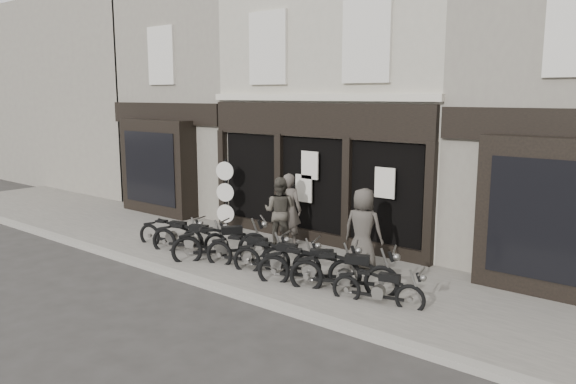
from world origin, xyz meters
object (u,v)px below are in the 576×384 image
Objects in this scene: motorcycle_6 at (345,276)px; motorcycle_7 at (379,291)px; motorcycle_5 at (310,270)px; motorcycle_3 at (248,255)px; motorcycle_0 at (172,236)px; motorcycle_2 at (222,246)px; motorcycle_1 at (191,241)px; motorcycle_4 at (278,261)px; man_right at (363,229)px; man_left at (289,210)px; advert_sign_post at (226,198)px; man_centre at (280,212)px.

motorcycle_6 is 0.91m from motorcycle_7.
motorcycle_3 is at bearing 150.70° from motorcycle_5.
motorcycle_2 is at bearing -14.32° from motorcycle_0.
motorcycle_1 is at bearing 133.52° from motorcycle_2.
motorcycle_4 is 0.97× the size of motorcycle_5.
motorcycle_2 is at bearing 16.71° from man_right.
motorcycle_4 is at bearing 155.76° from motorcycle_6.
motorcycle_0 is at bearing 165.64° from motorcycle_7.
man_left reaches higher than motorcycle_4.
motorcycle_0 is 1.04× the size of man_left.
motorcycle_4 is at bearing -13.47° from motorcycle_3.
motorcycle_1 is 0.92× the size of advert_sign_post.
man_right is (1.29, 1.53, 0.67)m from motorcycle_4.
motorcycle_4 is 1.82m from motorcycle_6.
advert_sign_post is at bearing -17.00° from man_right.
motorcycle_4 is at bearing 145.86° from motorcycle_5.
advert_sign_post is at bearing 147.47° from motorcycle_7.
motorcycle_7 is 2.32m from man_right.
motorcycle_0 reaches higher than motorcycle_7.
man_centre is (-1.50, 1.85, 0.65)m from motorcycle_4.
man_centre is at bearing 30.20° from motorcycle_2.
man_centre is (-2.50, 1.95, 0.62)m from motorcycle_5.
motorcycle_1 is 4.47m from man_right.
advert_sign_post reaches higher than motorcycle_2.
motorcycle_2 reaches higher than motorcycle_6.
motorcycle_5 reaches higher than motorcycle_7.
advert_sign_post reaches higher than motorcycle_6.
motorcycle_7 is at bearing -24.12° from motorcycle_4.
motorcycle_7 is at bearing -30.09° from motorcycle_5.
motorcycle_6 is at bearing 98.94° from man_right.
motorcycle_5 is (1.00, -0.10, 0.03)m from motorcycle_4.
motorcycle_0 is 4.70m from motorcycle_5.
motorcycle_2 is at bearing -69.40° from advert_sign_post.
motorcycle_5 reaches higher than motorcycle_3.
motorcycle_5 is (3.83, 0.01, 0.01)m from motorcycle_1.
advert_sign_post is at bearing -23.98° from man_centre.
man_centre reaches higher than motorcycle_6.
man_centre reaches higher than motorcycle_2.
motorcycle_4 is 2.54m from man_left.
motorcycle_1 is 2.56m from advert_sign_post.
man_centre is 2.36m from advert_sign_post.
motorcycle_7 is 4.67m from man_left.
motorcycle_6 is 6.08m from advert_sign_post.
motorcycle_6 is at bearing -43.59° from advert_sign_post.
man_right is (4.11, 1.65, 0.65)m from motorcycle_1.
motorcycle_5 reaches higher than motorcycle_4.
man_left is 2.68m from man_right.
motorcycle_7 is 4.71m from man_centre.
motorcycle_4 is 1.01m from motorcycle_5.
motorcycle_1 is at bearing 157.11° from motorcycle_6.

